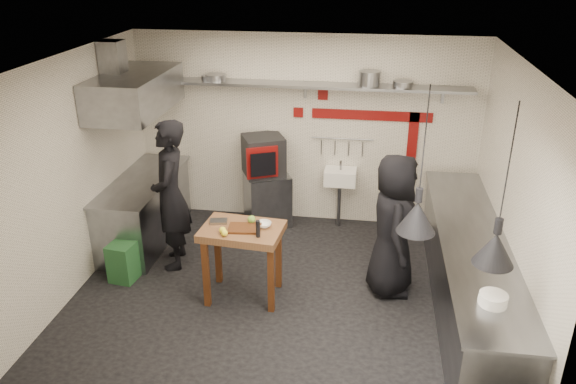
# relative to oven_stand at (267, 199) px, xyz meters

# --- Properties ---
(floor) EXTENTS (5.00, 5.00, 0.00)m
(floor) POSITION_rel_oven_stand_xyz_m (0.52, -1.80, -0.40)
(floor) COLOR black
(floor) RESTS_ON ground
(ceiling) EXTENTS (5.00, 5.00, 0.00)m
(ceiling) POSITION_rel_oven_stand_xyz_m (0.52, -1.80, 2.40)
(ceiling) COLOR beige
(ceiling) RESTS_ON floor
(wall_back) EXTENTS (5.00, 0.04, 2.80)m
(wall_back) POSITION_rel_oven_stand_xyz_m (0.52, 0.30, 1.00)
(wall_back) COLOR white
(wall_back) RESTS_ON floor
(wall_front) EXTENTS (5.00, 0.04, 2.80)m
(wall_front) POSITION_rel_oven_stand_xyz_m (0.52, -3.90, 1.00)
(wall_front) COLOR white
(wall_front) RESTS_ON floor
(wall_left) EXTENTS (0.04, 4.20, 2.80)m
(wall_left) POSITION_rel_oven_stand_xyz_m (-1.98, -1.80, 1.00)
(wall_left) COLOR white
(wall_left) RESTS_ON floor
(wall_right) EXTENTS (0.04, 4.20, 2.80)m
(wall_right) POSITION_rel_oven_stand_xyz_m (3.02, -1.80, 1.00)
(wall_right) COLOR white
(wall_right) RESTS_ON floor
(red_band_horiz) EXTENTS (1.70, 0.02, 0.14)m
(red_band_horiz) POSITION_rel_oven_stand_xyz_m (1.47, 0.28, 1.28)
(red_band_horiz) COLOR maroon
(red_band_horiz) RESTS_ON wall_back
(red_band_vert) EXTENTS (0.14, 0.02, 1.10)m
(red_band_vert) POSITION_rel_oven_stand_xyz_m (2.07, 0.28, 0.80)
(red_band_vert) COLOR maroon
(red_band_vert) RESTS_ON wall_back
(red_tile_a) EXTENTS (0.14, 0.02, 0.14)m
(red_tile_a) POSITION_rel_oven_stand_xyz_m (0.77, 0.28, 1.55)
(red_tile_a) COLOR maroon
(red_tile_a) RESTS_ON wall_back
(red_tile_b) EXTENTS (0.14, 0.02, 0.14)m
(red_tile_b) POSITION_rel_oven_stand_xyz_m (0.42, 0.28, 1.28)
(red_tile_b) COLOR maroon
(red_tile_b) RESTS_ON wall_back
(back_shelf) EXTENTS (4.60, 0.34, 0.04)m
(back_shelf) POSITION_rel_oven_stand_xyz_m (0.52, 0.12, 1.72)
(back_shelf) COLOR slate
(back_shelf) RESTS_ON wall_back
(shelf_bracket_left) EXTENTS (0.04, 0.06, 0.24)m
(shelf_bracket_left) POSITION_rel_oven_stand_xyz_m (-1.38, 0.27, 1.62)
(shelf_bracket_left) COLOR slate
(shelf_bracket_left) RESTS_ON wall_back
(shelf_bracket_mid) EXTENTS (0.04, 0.06, 0.24)m
(shelf_bracket_mid) POSITION_rel_oven_stand_xyz_m (0.52, 0.27, 1.62)
(shelf_bracket_mid) COLOR slate
(shelf_bracket_mid) RESTS_ON wall_back
(shelf_bracket_right) EXTENTS (0.04, 0.06, 0.24)m
(shelf_bracket_right) POSITION_rel_oven_stand_xyz_m (2.42, 0.27, 1.62)
(shelf_bracket_right) COLOR slate
(shelf_bracket_right) RESTS_ON wall_back
(pan_far_left) EXTENTS (0.29, 0.29, 0.09)m
(pan_far_left) POSITION_rel_oven_stand_xyz_m (-0.74, 0.12, 1.79)
(pan_far_left) COLOR slate
(pan_far_left) RESTS_ON back_shelf
(pan_mid_left) EXTENTS (0.28, 0.28, 0.07)m
(pan_mid_left) POSITION_rel_oven_stand_xyz_m (-0.82, 0.12, 1.78)
(pan_mid_left) COLOR slate
(pan_mid_left) RESTS_ON back_shelf
(stock_pot) EXTENTS (0.38, 0.38, 0.20)m
(stock_pot) POSITION_rel_oven_stand_xyz_m (1.41, 0.12, 1.84)
(stock_pot) COLOR slate
(stock_pot) RESTS_ON back_shelf
(pan_right) EXTENTS (0.31, 0.31, 0.08)m
(pan_right) POSITION_rel_oven_stand_xyz_m (1.86, 0.12, 1.78)
(pan_right) COLOR slate
(pan_right) RESTS_ON back_shelf
(oven_stand) EXTENTS (0.80, 0.77, 0.80)m
(oven_stand) POSITION_rel_oven_stand_xyz_m (0.00, 0.00, 0.00)
(oven_stand) COLOR slate
(oven_stand) RESTS_ON floor
(combi_oven) EXTENTS (0.72, 0.70, 0.58)m
(combi_oven) POSITION_rel_oven_stand_xyz_m (-0.05, 0.01, 0.69)
(combi_oven) COLOR black
(combi_oven) RESTS_ON oven_stand
(oven_door) EXTENTS (0.42, 0.22, 0.46)m
(oven_door) POSITION_rel_oven_stand_xyz_m (-0.01, -0.28, 0.69)
(oven_door) COLOR maroon
(oven_door) RESTS_ON combi_oven
(oven_glass) EXTENTS (0.33, 0.17, 0.34)m
(oven_glass) POSITION_rel_oven_stand_xyz_m (0.02, -0.36, 0.69)
(oven_glass) COLOR black
(oven_glass) RESTS_ON oven_door
(hand_sink) EXTENTS (0.46, 0.34, 0.22)m
(hand_sink) POSITION_rel_oven_stand_xyz_m (1.07, 0.12, 0.38)
(hand_sink) COLOR white
(hand_sink) RESTS_ON wall_back
(sink_tap) EXTENTS (0.03, 0.03, 0.14)m
(sink_tap) POSITION_rel_oven_stand_xyz_m (1.07, 0.12, 0.56)
(sink_tap) COLOR slate
(sink_tap) RESTS_ON hand_sink
(sink_drain) EXTENTS (0.06, 0.06, 0.66)m
(sink_drain) POSITION_rel_oven_stand_xyz_m (1.07, 0.08, -0.06)
(sink_drain) COLOR slate
(sink_drain) RESTS_ON floor
(utensil_rail) EXTENTS (0.90, 0.02, 0.02)m
(utensil_rail) POSITION_rel_oven_stand_xyz_m (1.07, 0.26, 0.92)
(utensil_rail) COLOR slate
(utensil_rail) RESTS_ON wall_back
(counter_right) EXTENTS (0.70, 3.80, 0.90)m
(counter_right) POSITION_rel_oven_stand_xyz_m (2.67, -1.80, 0.05)
(counter_right) COLOR slate
(counter_right) RESTS_ON floor
(counter_right_top) EXTENTS (0.76, 3.90, 0.03)m
(counter_right_top) POSITION_rel_oven_stand_xyz_m (2.67, -1.80, 0.52)
(counter_right_top) COLOR slate
(counter_right_top) RESTS_ON counter_right
(plate_stack) EXTENTS (0.29, 0.29, 0.11)m
(plate_stack) POSITION_rel_oven_stand_xyz_m (2.64, -3.10, 0.59)
(plate_stack) COLOR white
(plate_stack) RESTS_ON counter_right_top
(small_bowl_right) EXTENTS (0.26, 0.26, 0.05)m
(small_bowl_right) POSITION_rel_oven_stand_xyz_m (2.62, -3.07, 0.56)
(small_bowl_right) COLOR white
(small_bowl_right) RESTS_ON counter_right_top
(counter_left) EXTENTS (0.70, 1.90, 0.90)m
(counter_left) POSITION_rel_oven_stand_xyz_m (-1.63, -0.75, 0.05)
(counter_left) COLOR slate
(counter_left) RESTS_ON floor
(counter_left_top) EXTENTS (0.76, 2.00, 0.03)m
(counter_left_top) POSITION_rel_oven_stand_xyz_m (-1.63, -0.75, 0.52)
(counter_left_top) COLOR slate
(counter_left_top) RESTS_ON counter_left
(extractor_hood) EXTENTS (0.78, 1.60, 0.50)m
(extractor_hood) POSITION_rel_oven_stand_xyz_m (-1.58, -0.75, 1.75)
(extractor_hood) COLOR slate
(extractor_hood) RESTS_ON ceiling
(hood_duct) EXTENTS (0.28, 0.28, 0.50)m
(hood_duct) POSITION_rel_oven_stand_xyz_m (-1.83, -0.75, 2.15)
(hood_duct) COLOR slate
(hood_duct) RESTS_ON ceiling
(green_bin) EXTENTS (0.35, 0.35, 0.50)m
(green_bin) POSITION_rel_oven_stand_xyz_m (-1.51, -1.82, -0.15)
(green_bin) COLOR #215529
(green_bin) RESTS_ON floor
(prep_table) EXTENTS (0.97, 0.72, 0.92)m
(prep_table) POSITION_rel_oven_stand_xyz_m (0.07, -1.95, 0.06)
(prep_table) COLOR brown
(prep_table) RESTS_ON floor
(cutting_board) EXTENTS (0.39, 0.30, 0.02)m
(cutting_board) POSITION_rel_oven_stand_xyz_m (0.11, -1.98, 0.53)
(cutting_board) COLOR #4D2611
(cutting_board) RESTS_ON prep_table
(pepper_mill) EXTENTS (0.06, 0.06, 0.20)m
(pepper_mill) POSITION_rel_oven_stand_xyz_m (0.30, -2.14, 0.62)
(pepper_mill) COLOR black
(pepper_mill) RESTS_ON prep_table
(lemon_a) EXTENTS (0.09, 0.09, 0.08)m
(lemon_a) POSITION_rel_oven_stand_xyz_m (-0.11, -2.11, 0.56)
(lemon_a) COLOR #FFF52C
(lemon_a) RESTS_ON prep_table
(lemon_b) EXTENTS (0.08, 0.08, 0.07)m
(lemon_b) POSITION_rel_oven_stand_xyz_m (-0.08, -2.17, 0.56)
(lemon_b) COLOR #FFF52C
(lemon_b) RESTS_ON prep_table
(veg_ball) EXTENTS (0.10, 0.10, 0.09)m
(veg_ball) POSITION_rel_oven_stand_xyz_m (0.16, -1.82, 0.57)
(veg_ball) COLOR olive
(veg_ball) RESTS_ON prep_table
(steel_tray) EXTENTS (0.22, 0.17, 0.03)m
(steel_tray) POSITION_rel_oven_stand_xyz_m (-0.23, -1.86, 0.54)
(steel_tray) COLOR slate
(steel_tray) RESTS_ON prep_table
(bowl) EXTENTS (0.20, 0.20, 0.06)m
(bowl) POSITION_rel_oven_stand_xyz_m (0.31, -1.89, 0.55)
(bowl) COLOR white
(bowl) RESTS_ON prep_table
(heat_lamp_near) EXTENTS (0.44, 0.44, 1.43)m
(heat_lamp_near) POSITION_rel_oven_stand_xyz_m (1.95, -2.62, 1.69)
(heat_lamp_near) COLOR black
(heat_lamp_near) RESTS_ON ceiling
(heat_lamp_far) EXTENTS (0.41, 0.41, 1.45)m
(heat_lamp_far) POSITION_rel_oven_stand_xyz_m (2.58, -3.10, 1.68)
(heat_lamp_far) COLOR black
(heat_lamp_far) RESTS_ON ceiling
(chef_left) EXTENTS (0.63, 0.81, 1.97)m
(chef_left) POSITION_rel_oven_stand_xyz_m (-0.99, -1.34, 0.58)
(chef_left) COLOR black
(chef_left) RESTS_ON floor
(chef_right) EXTENTS (0.61, 0.89, 1.76)m
(chef_right) POSITION_rel_oven_stand_xyz_m (1.80, -1.55, 0.48)
(chef_right) COLOR black
(chef_right) RESTS_ON floor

